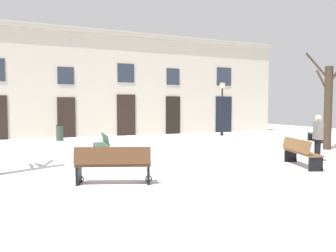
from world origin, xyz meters
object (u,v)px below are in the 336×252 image
at_px(litter_bin, 60,133).
at_px(person_by_shop_door, 318,136).
at_px(tree_center, 328,104).
at_px(bench_far_corner, 319,134).
at_px(bench_by_litter_bin, 300,152).
at_px(streetlamp, 222,103).
at_px(bench_near_lamp, 102,145).
at_px(bench_near_center_tree, 113,164).

height_order(litter_bin, person_by_shop_door, person_by_shop_door).
relative_size(tree_center, bench_far_corner, 2.63).
relative_size(bench_far_corner, bench_by_litter_bin, 0.93).
distance_m(streetlamp, bench_near_lamp, 11.24).
height_order(tree_center, litter_bin, tree_center).
xyz_separation_m(bench_near_lamp, person_by_shop_door, (6.67, -3.47, 0.40)).
height_order(tree_center, bench_by_litter_bin, tree_center).
xyz_separation_m(litter_bin, bench_far_corner, (12.86, -5.96, 0.00)).
xyz_separation_m(bench_near_lamp, bench_far_corner, (11.82, 1.16, -0.03)).
bearing_deg(bench_by_litter_bin, bench_far_corner, -33.00).
bearing_deg(litter_bin, bench_by_litter_bin, -59.26).
xyz_separation_m(bench_near_lamp, bench_by_litter_bin, (5.50, -3.89, -0.03)).
distance_m(bench_near_center_tree, person_by_shop_door, 7.15).
height_order(bench_near_center_tree, bench_far_corner, bench_near_center_tree).
height_order(tree_center, person_by_shop_door, tree_center).
xyz_separation_m(streetlamp, bench_near_lamp, (-9.05, -6.44, -1.69)).
bearing_deg(bench_near_lamp, litter_bin, -167.38).
height_order(streetlamp, litter_bin, streetlamp).
bearing_deg(bench_by_litter_bin, bench_near_lamp, 73.10).
xyz_separation_m(litter_bin, bench_near_center_tree, (0.60, -11.10, 0.04)).
distance_m(tree_center, bench_near_lamp, 9.88).
height_order(tree_center, streetlamp, tree_center).
bearing_deg(tree_center, streetlamp, 94.72).
relative_size(streetlamp, bench_near_center_tree, 1.88).
bearing_deg(litter_bin, bench_near_lamp, -81.65).
relative_size(tree_center, bench_by_litter_bin, 2.43).
distance_m(streetlamp, person_by_shop_door, 10.28).
distance_m(bench_near_lamp, bench_far_corner, 11.87).
bearing_deg(bench_near_center_tree, tree_center, -145.27).
distance_m(bench_near_center_tree, bench_near_lamp, 4.00).
bearing_deg(streetlamp, bench_far_corner, -62.36).
xyz_separation_m(tree_center, bench_far_corner, (2.13, 2.40, -1.58)).
distance_m(litter_bin, bench_near_center_tree, 11.12).
height_order(bench_near_lamp, bench_by_litter_bin, bench_near_lamp).
relative_size(tree_center, person_by_shop_door, 2.75).
bearing_deg(bench_near_center_tree, bench_by_litter_bin, -159.52).
height_order(tree_center, bench_far_corner, tree_center).
bearing_deg(tree_center, person_by_shop_door, -143.49).
bearing_deg(tree_center, litter_bin, 142.06).
distance_m(streetlamp, bench_by_litter_bin, 11.06).
bearing_deg(bench_near_lamp, person_by_shop_door, 66.76).
bearing_deg(bench_by_litter_bin, person_by_shop_door, -51.99).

